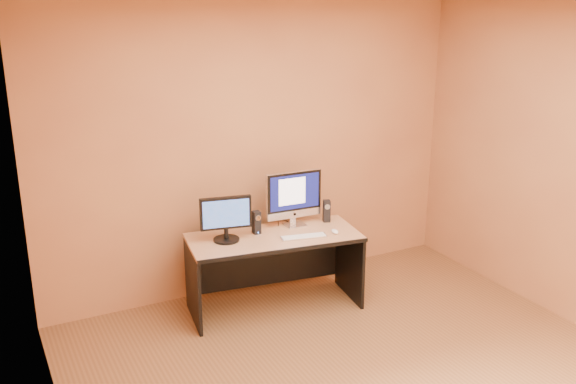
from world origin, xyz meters
The scene contains 11 objects.
walls centered at (0.00, 0.00, 1.30)m, with size 4.00×4.00×2.60m, color #AC7245, non-canonical shape.
ceiling centered at (0.00, 0.00, 2.60)m, with size 4.00×4.00×0.00m, color white.
desk centered at (-0.10, 1.45, 0.34)m, with size 1.45×0.63×0.67m, color tan, non-canonical shape.
imac centered at (0.18, 1.60, 0.92)m, with size 0.52×0.19×0.50m, color silver, non-canonical shape.
second_monitor centered at (-0.50, 1.54, 0.86)m, with size 0.44×0.22×0.38m, color black, non-canonical shape.
speaker_left centered at (-0.21, 1.58, 0.77)m, with size 0.06×0.07×0.20m, color black, non-canonical shape.
speaker_right centered at (0.48, 1.56, 0.77)m, with size 0.06×0.07×0.20m, color black, non-canonical shape.
keyboard centered at (0.11, 1.30, 0.68)m, with size 0.39×0.11×0.02m, color silver.
mouse centered at (0.39, 1.27, 0.69)m, with size 0.05×0.09×0.03m, color white.
cable_a centered at (0.16, 1.69, 0.67)m, with size 0.01×0.01×0.20m, color black.
cable_b centered at (0.08, 1.73, 0.67)m, with size 0.01×0.01×0.16m, color black.
Camera 1 is at (-2.32, -3.11, 2.66)m, focal length 40.00 mm.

